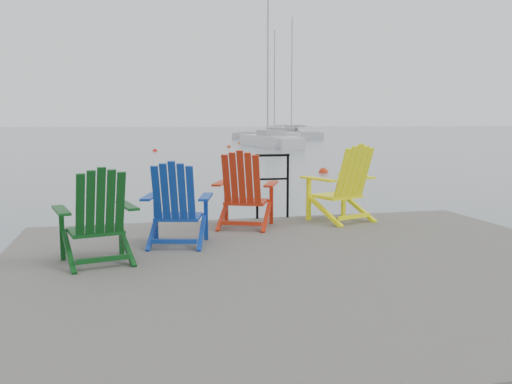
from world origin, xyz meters
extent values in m
plane|color=slate|center=(0.00, 0.00, 0.00)|extent=(400.00, 400.00, 0.00)
cube|color=#2E2C29|center=(0.00, 0.00, 0.40)|extent=(6.00, 5.00, 0.20)
cylinder|color=black|center=(-2.70, 2.20, -0.30)|extent=(0.26, 0.26, 1.20)
cylinder|color=black|center=(0.00, 2.20, -0.30)|extent=(0.26, 0.26, 1.20)
cylinder|color=black|center=(2.70, 2.20, -0.30)|extent=(0.26, 0.26, 1.20)
cylinder|color=black|center=(0.03, 2.45, 0.95)|extent=(0.04, 0.04, 0.90)
cylinder|color=black|center=(0.47, 2.45, 0.95)|extent=(0.04, 0.04, 0.90)
cylinder|color=black|center=(0.25, 2.45, 1.38)|extent=(0.48, 0.04, 0.04)
cylinder|color=black|center=(0.25, 2.45, 1.05)|extent=(0.44, 0.03, 0.03)
cube|color=#0B3F13|center=(-2.03, 0.56, 0.80)|extent=(0.57, 0.53, 0.04)
cube|color=#0B3F13|center=(-2.35, 0.66, 0.75)|extent=(0.05, 0.05, 0.51)
cube|color=#0B3F13|center=(-1.79, 0.80, 0.75)|extent=(0.05, 0.05, 0.51)
cube|color=#0B3F13|center=(-2.32, 0.47, 1.02)|extent=(0.24, 0.56, 0.03)
cube|color=#0B3F13|center=(-1.72, 0.61, 1.02)|extent=(0.24, 0.56, 0.03)
cube|color=#0B3F13|center=(-1.96, 0.27, 1.10)|extent=(0.49, 0.33, 0.62)
cube|color=#0E3598|center=(-1.18, 1.16, 0.80)|extent=(0.57, 0.53, 0.04)
cube|color=#0E3598|center=(-1.41, 1.40, 0.76)|extent=(0.05, 0.05, 0.51)
cube|color=#0E3598|center=(-0.86, 1.26, 0.76)|extent=(0.05, 0.05, 0.51)
cube|color=#0E3598|center=(-1.48, 1.21, 1.02)|extent=(0.24, 0.56, 0.03)
cube|color=#0E3598|center=(-0.88, 1.07, 1.02)|extent=(0.24, 0.56, 0.03)
cube|color=#0E3598|center=(-1.25, 0.87, 1.10)|extent=(0.49, 0.33, 0.62)
cube|color=red|center=(-0.23, 1.97, 0.81)|extent=(0.65, 0.62, 0.04)
cube|color=red|center=(-0.44, 2.27, 0.77)|extent=(0.06, 0.06, 0.54)
cube|color=red|center=(0.12, 2.03, 0.77)|extent=(0.06, 0.06, 0.54)
cube|color=red|center=(-0.54, 2.08, 1.06)|extent=(0.33, 0.59, 0.03)
cube|color=red|center=(0.06, 1.83, 1.06)|extent=(0.33, 0.59, 0.03)
cube|color=red|center=(-0.35, 1.68, 1.14)|extent=(0.53, 0.41, 0.66)
cube|color=#FEFF0E|center=(1.06, 2.10, 0.83)|extent=(0.68, 0.64, 0.04)
cube|color=#FEFF0E|center=(0.69, 2.18, 0.79)|extent=(0.06, 0.06, 0.57)
cube|color=#FEFF0E|center=(1.29, 2.40, 0.79)|extent=(0.06, 0.06, 0.57)
cube|color=#FEFF0E|center=(0.74, 1.96, 1.09)|extent=(0.33, 0.63, 0.03)
cube|color=#FEFF0E|center=(1.39, 2.20, 1.09)|extent=(0.33, 0.63, 0.03)
cube|color=#FEFF0E|center=(1.18, 1.79, 1.17)|extent=(0.56, 0.42, 0.70)
cube|color=silver|center=(8.69, 34.87, 0.25)|extent=(2.86, 8.65, 1.10)
cube|color=#9E9EA3|center=(8.73, 34.45, 0.95)|extent=(1.74, 2.66, 0.55)
cylinder|color=gray|center=(8.66, 35.29, 6.11)|extent=(0.12, 0.12, 10.63)
cube|color=silver|center=(16.12, 53.75, 0.25)|extent=(6.16, 10.22, 1.10)
cube|color=#9E9EA3|center=(15.94, 53.29, 0.95)|extent=(2.81, 3.46, 0.55)
cylinder|color=gray|center=(16.31, 54.21, 7.04)|extent=(0.12, 0.12, 12.47)
cube|color=#BCBDC1|center=(14.10, 51.80, 0.25)|extent=(8.73, 3.69, 1.10)
cube|color=#9E9EA3|center=(14.51, 51.72, 0.95)|extent=(2.78, 1.97, 0.55)
cylinder|color=gray|center=(13.68, 51.87, 6.09)|extent=(0.12, 0.12, 10.58)
sphere|color=red|center=(5.21, 13.78, 0.00)|extent=(0.36, 0.36, 0.36)
sphere|color=red|center=(-0.07, 29.80, 0.00)|extent=(0.32, 0.32, 0.32)
sphere|color=red|center=(5.41, 33.91, 0.00)|extent=(0.31, 0.31, 0.31)
sphere|color=#E54D0D|center=(7.50, 40.00, 0.00)|extent=(0.39, 0.39, 0.39)
camera|label=1|loc=(-1.69, -4.79, 1.84)|focal=38.00mm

